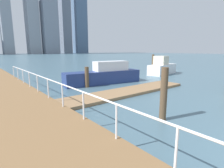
{
  "coord_description": "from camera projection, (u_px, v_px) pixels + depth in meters",
  "views": [
    {
      "loc": [
        -6.22,
        0.75,
        2.95
      ],
      "look_at": [
        -0.86,
        7.42,
        1.3
      ],
      "focal_mm": 28.1,
      "sensor_mm": 36.0,
      "label": 1
    }
  ],
  "objects": [
    {
      "name": "ground_plane",
      "position": [
        46.0,
        78.0,
        19.12
      ],
      "size": [
        300.0,
        300.0,
        0.0
      ],
      "primitive_type": "plane",
      "color": "#476675"
    },
    {
      "name": "floating_dock",
      "position": [
        125.0,
        92.0,
        12.17
      ],
      "size": [
        10.84,
        2.0,
        0.18
      ],
      "primitive_type": "cube",
      "color": "#93704C",
      "rests_on": "ground_plane"
    },
    {
      "name": "boardwalk_railing",
      "position": [
        72.0,
        92.0,
        7.15
      ],
      "size": [
        0.06,
        24.72,
        1.08
      ],
      "color": "white",
      "rests_on": "boardwalk"
    },
    {
      "name": "dock_piling_0",
      "position": [
        87.0,
        77.0,
        14.01
      ],
      "size": [
        0.33,
        0.33,
        1.65
      ],
      "primitive_type": "cylinder",
      "color": "brown",
      "rests_on": "ground_plane"
    },
    {
      "name": "dock_piling_1",
      "position": [
        153.0,
        64.0,
        21.48
      ],
      "size": [
        0.28,
        0.28,
        2.44
      ],
      "primitive_type": "cylinder",
      "color": "brown",
      "rests_on": "ground_plane"
    },
    {
      "name": "dock_piling_3",
      "position": [
        164.0,
        94.0,
        7.32
      ],
      "size": [
        0.29,
        0.29,
        2.27
      ],
      "primitive_type": "cylinder",
      "color": "brown",
      "rests_on": "ground_plane"
    },
    {
      "name": "moored_boat_1",
      "position": [
        105.0,
        75.0,
        15.71
      ],
      "size": [
        7.15,
        2.64,
        1.98
      ],
      "color": "navy",
      "rests_on": "ground_plane"
    },
    {
      "name": "moored_boat_2",
      "position": [
        162.0,
        68.0,
        21.7
      ],
      "size": [
        4.98,
        2.52,
        2.27
      ],
      "color": "white",
      "rests_on": "ground_plane"
    },
    {
      "name": "skyline_tower_4",
      "position": [
        33.0,
        27.0,
        133.53
      ],
      "size": [
        8.66,
        9.54,
        41.35
      ],
      "primitive_type": "cube",
      "rotation": [
        0.0,
        0.0,
        0.02
      ],
      "color": "#8C939E",
      "rests_on": "ground_plane"
    },
    {
      "name": "skyline_tower_6",
      "position": [
        64.0,
        11.0,
        155.61
      ],
      "size": [
        8.94,
        12.17,
        74.71
      ],
      "primitive_type": "cube",
      "rotation": [
        0.0,
        0.0,
        0.05
      ],
      "color": "slate",
      "rests_on": "ground_plane"
    },
    {
      "name": "skyline_tower_7",
      "position": [
        79.0,
        9.0,
        169.51
      ],
      "size": [
        12.17,
        11.64,
        83.37
      ],
      "primitive_type": "cube",
      "rotation": [
        0.0,
        0.0,
        -0.05
      ],
      "color": "slate",
      "rests_on": "ground_plane"
    }
  ]
}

